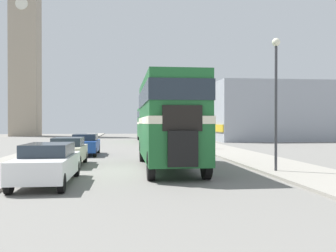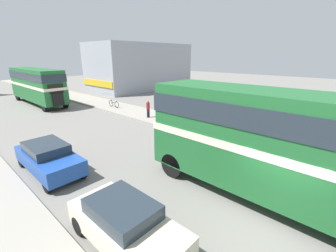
% 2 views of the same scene
% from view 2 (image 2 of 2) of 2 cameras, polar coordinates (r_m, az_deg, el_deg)
% --- Properties ---
extents(ground_plane, '(120.00, 120.00, 0.00)m').
position_cam_2_polar(ground_plane, '(9.12, 25.31, -21.40)').
color(ground_plane, slate).
extents(sidewalk_right, '(3.50, 120.00, 0.12)m').
position_cam_2_polar(sidewalk_right, '(14.96, 33.44, -6.77)').
color(sidewalk_right, gray).
rests_on(sidewalk_right, ground_plane).
extents(double_decker_bus, '(2.50, 9.38, 4.30)m').
position_cam_2_polar(double_decker_bus, '(9.10, 23.11, -2.61)').
color(double_decker_bus, '#1E602D').
rests_on(double_decker_bus, ground_plane).
extents(bus_distant, '(2.41, 11.03, 4.02)m').
position_cam_2_polar(bus_distant, '(30.15, -30.42, 9.38)').
color(bus_distant, '#1E602D').
rests_on(bus_distant, ground_plane).
extents(car_parked_mid, '(1.66, 3.94, 1.46)m').
position_cam_2_polar(car_parked_mid, '(7.27, -10.63, -23.38)').
color(car_parked_mid, beige).
rests_on(car_parked_mid, ground_plane).
extents(car_parked_far, '(1.76, 4.27, 1.46)m').
position_cam_2_polar(car_parked_far, '(12.38, -28.06, -7.07)').
color(car_parked_far, '#1E479E').
rests_on(car_parked_far, ground_plane).
extents(pedestrian_walking, '(0.31, 0.31, 1.54)m').
position_cam_2_polar(pedestrian_walking, '(20.11, -5.08, 4.60)').
color(pedestrian_walking, '#282833').
rests_on(pedestrian_walking, sidewalk_right).
extents(bicycle_on_pavement, '(0.05, 1.76, 0.78)m').
position_cam_2_polar(bicycle_on_pavement, '(24.86, -13.60, 5.49)').
color(bicycle_on_pavement, black).
rests_on(bicycle_on_pavement, sidewalk_right).
extents(shop_building_block, '(16.90, 8.06, 7.28)m').
position_cam_2_polar(shop_building_block, '(39.18, -6.83, 14.77)').
color(shop_building_block, '#999EA8').
rests_on(shop_building_block, ground_plane).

